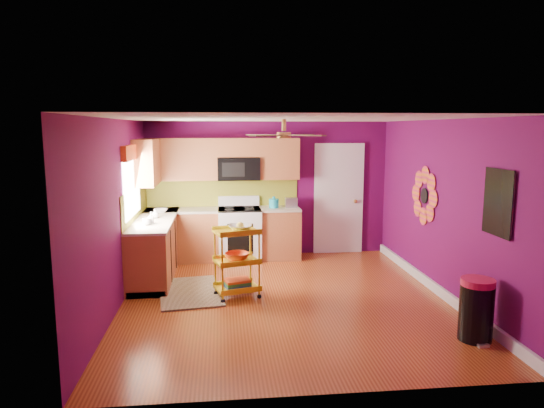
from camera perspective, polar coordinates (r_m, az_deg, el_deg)
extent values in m
plane|color=maroon|center=(6.95, 1.55, -11.08)|extent=(5.00, 5.00, 0.00)
cube|color=#5A0A4A|center=(9.09, -0.49, 1.79)|extent=(4.50, 0.04, 2.50)
cube|color=#5A0A4A|center=(4.22, 6.13, -6.60)|extent=(4.50, 0.04, 2.50)
cube|color=#5A0A4A|center=(6.72, -17.80, -1.17)|extent=(0.04, 5.00, 2.50)
cube|color=#5A0A4A|center=(7.28, 19.45, -0.50)|extent=(0.04, 5.00, 2.50)
cube|color=silver|center=(6.53, 1.65, 10.00)|extent=(4.50, 5.00, 0.04)
cube|color=white|center=(7.54, 18.77, -9.40)|extent=(0.05, 4.90, 0.14)
cube|color=brown|center=(8.13, -13.54, -5.05)|extent=(0.60, 2.30, 0.90)
cube|color=brown|center=(8.89, -5.77, -3.66)|extent=(2.80, 0.60, 0.90)
cube|color=beige|center=(8.03, -13.66, -1.79)|extent=(0.63, 2.30, 0.04)
cube|color=beige|center=(8.80, -5.82, -0.67)|extent=(2.80, 0.63, 0.04)
cube|color=black|center=(8.23, -13.44, -7.75)|extent=(0.54, 2.30, 0.10)
cube|color=black|center=(8.98, -5.73, -6.15)|extent=(2.80, 0.54, 0.10)
cube|color=white|center=(8.86, -3.83, -3.60)|extent=(0.76, 0.66, 0.92)
cube|color=black|center=(8.77, -3.86, -0.64)|extent=(0.76, 0.62, 0.03)
cube|color=white|center=(9.03, -3.94, 0.38)|extent=(0.76, 0.06, 0.18)
cube|color=black|center=(8.55, -3.74, -4.14)|extent=(0.45, 0.02, 0.55)
cube|color=brown|center=(8.86, -10.73, 5.18)|extent=(1.32, 0.33, 0.75)
cube|color=brown|center=(8.89, 0.83, 5.35)|extent=(0.72, 0.33, 0.75)
cube|color=brown|center=(8.82, -3.98, 6.64)|extent=(0.76, 0.33, 0.34)
cube|color=brown|center=(8.43, -14.36, 4.88)|extent=(0.33, 1.30, 0.75)
cube|color=black|center=(8.81, -3.94, 4.16)|extent=(0.76, 0.38, 0.40)
cube|color=olive|center=(9.04, -5.86, 1.35)|extent=(2.80, 0.01, 0.51)
cube|color=olive|center=(8.03, -15.79, 0.11)|extent=(0.01, 2.30, 0.51)
cube|color=white|center=(7.69, -16.20, 2.39)|extent=(0.03, 1.20, 1.00)
cube|color=#CA3D11|center=(7.65, -16.13, 5.89)|extent=(0.08, 1.35, 0.22)
cube|color=white|center=(9.32, 7.81, 0.49)|extent=(0.85, 0.04, 2.05)
cube|color=white|center=(9.30, 7.84, 0.47)|extent=(0.95, 0.02, 2.15)
sphere|color=#BF8C3F|center=(9.35, 9.79, 0.32)|extent=(0.07, 0.07, 0.07)
cylinder|color=black|center=(7.79, 17.47, 0.93)|extent=(0.01, 0.24, 0.24)
cube|color=#1CA0B7|center=(6.00, 25.13, 0.16)|extent=(0.03, 0.52, 0.72)
cube|color=black|center=(6.00, 25.01, 0.16)|extent=(0.01, 0.56, 0.76)
cylinder|color=#BF8C3F|center=(6.73, 1.41, 9.28)|extent=(0.06, 0.06, 0.16)
cylinder|color=#BF8C3F|center=(6.73, 1.41, 8.09)|extent=(0.20, 0.20, 0.08)
cube|color=#4C2D19|center=(7.04, 3.32, 8.11)|extent=(0.47, 0.47, 0.01)
cube|color=#4C2D19|center=(6.97, -1.10, 8.12)|extent=(0.47, 0.47, 0.01)
cube|color=#4C2D19|center=(6.44, -0.68, 8.06)|extent=(0.47, 0.47, 0.01)
cube|color=#4C2D19|center=(6.51, 4.09, 8.04)|extent=(0.47, 0.47, 0.01)
cube|color=black|center=(7.29, -9.62, -10.15)|extent=(1.03, 1.49, 0.02)
cylinder|color=yellow|center=(6.65, -5.86, -7.49)|extent=(0.03, 0.03, 0.92)
cylinder|color=yellow|center=(6.80, -1.52, -7.05)|extent=(0.03, 0.03, 0.92)
cylinder|color=yellow|center=(6.99, -6.70, -6.68)|extent=(0.03, 0.03, 0.92)
cylinder|color=yellow|center=(7.14, -2.55, -6.29)|extent=(0.03, 0.03, 0.92)
sphere|color=black|center=(6.79, -5.79, -11.31)|extent=(0.07, 0.07, 0.07)
sphere|color=black|center=(6.95, -1.50, -10.80)|extent=(0.07, 0.07, 0.07)
sphere|color=black|center=(7.13, -6.63, -10.34)|extent=(0.07, 0.07, 0.07)
sphere|color=black|center=(7.28, -2.52, -9.88)|extent=(0.07, 0.07, 0.07)
cube|color=yellow|center=(6.78, -4.18, -3.30)|extent=(0.69, 0.58, 0.03)
cube|color=yellow|center=(6.89, -4.14, -6.74)|extent=(0.69, 0.58, 0.03)
cube|color=yellow|center=(7.00, -4.11, -9.82)|extent=(0.69, 0.58, 0.03)
imported|color=beige|center=(6.79, -3.75, -2.80)|extent=(0.41, 0.41, 0.08)
sphere|color=yellow|center=(6.78, -3.76, -2.59)|extent=(0.11, 0.11, 0.11)
imported|color=#CA3D11|center=(6.87, -4.15, -6.19)|extent=(0.42, 0.42, 0.11)
cube|color=navy|center=(6.99, -4.11, -9.53)|extent=(0.41, 0.35, 0.04)
cube|color=#267233|center=(6.98, -4.12, -9.21)|extent=(0.41, 0.35, 0.04)
cube|color=#CA3D11|center=(6.96, -4.12, -8.94)|extent=(0.41, 0.35, 0.03)
cylinder|color=black|center=(6.04, 22.88, -11.71)|extent=(0.39, 0.39, 0.64)
cylinder|color=#BA1A42|center=(5.93, 23.09, -8.47)|extent=(0.37, 0.37, 0.07)
cube|color=beige|center=(6.01, 23.58, -15.00)|extent=(0.13, 0.07, 0.03)
cylinder|color=teal|center=(8.83, 0.23, 0.07)|extent=(0.18, 0.18, 0.16)
sphere|color=teal|center=(8.82, 0.23, 0.72)|extent=(0.06, 0.06, 0.06)
cube|color=beige|center=(8.87, 2.26, 0.17)|extent=(0.22, 0.15, 0.18)
imported|color=#EA3F72|center=(7.58, -14.05, -1.60)|extent=(0.08, 0.08, 0.18)
imported|color=white|center=(8.03, -13.58, -1.10)|extent=(0.12, 0.12, 0.15)
imported|color=white|center=(8.58, -12.94, -0.75)|extent=(0.24, 0.24, 0.06)
imported|color=white|center=(7.49, -14.52, -2.03)|extent=(0.13, 0.13, 0.10)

